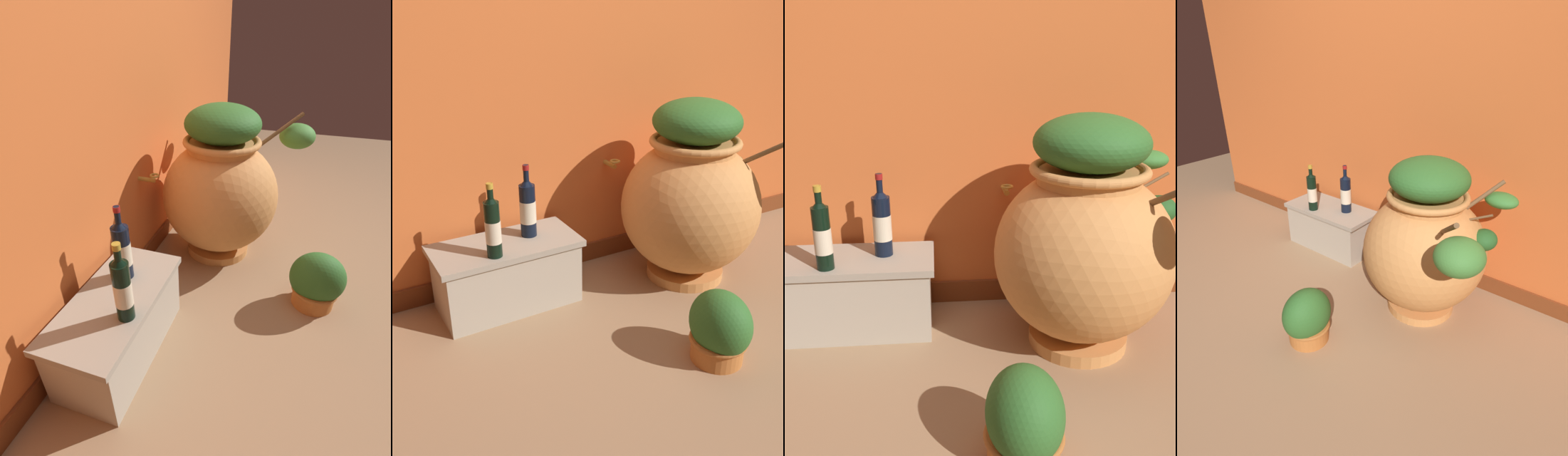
% 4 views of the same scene
% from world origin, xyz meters
% --- Properties ---
extents(ground_plane, '(7.00, 7.00, 0.00)m').
position_xyz_m(ground_plane, '(0.00, 0.00, 0.00)').
color(ground_plane, '#9E7A56').
extents(back_wall, '(4.40, 0.33, 2.60)m').
position_xyz_m(back_wall, '(0.00, 1.20, 1.29)').
color(back_wall, '#D6662D').
rests_on(back_wall, ground_plane).
extents(terracotta_urn, '(0.85, 0.87, 0.95)m').
position_xyz_m(terracotta_urn, '(0.37, 0.68, 0.46)').
color(terracotta_urn, '#D68E4C').
rests_on(terracotta_urn, ground_plane).
extents(stone_ledge, '(0.70, 0.33, 0.33)m').
position_xyz_m(stone_ledge, '(-0.58, 0.89, 0.18)').
color(stone_ledge, '#B2A893').
rests_on(stone_ledge, ground_plane).
extents(wine_bottle_left, '(0.07, 0.07, 0.35)m').
position_xyz_m(wine_bottle_left, '(-0.66, 0.79, 0.48)').
color(wine_bottle_left, black).
rests_on(wine_bottle_left, stone_ledge).
extents(wine_bottle_middle, '(0.08, 0.08, 0.36)m').
position_xyz_m(wine_bottle_middle, '(-0.44, 0.92, 0.48)').
color(wine_bottle_middle, black).
rests_on(wine_bottle_middle, stone_ledge).
extents(potted_shrub, '(0.24, 0.29, 0.32)m').
position_xyz_m(potted_shrub, '(0.02, 0.06, 0.15)').
color(potted_shrub, '#C17033').
rests_on(potted_shrub, ground_plane).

